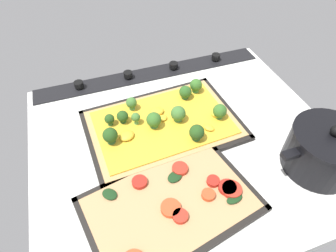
{
  "coord_description": "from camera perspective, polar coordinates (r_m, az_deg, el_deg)",
  "views": [
    {
      "loc": [
        20.11,
        43.79,
        55.29
      ],
      "look_at": [
        4.4,
        -1.09,
        5.55
      ],
      "focal_mm": 30.36,
      "sensor_mm": 36.0,
      "label": 1
    }
  ],
  "objects": [
    {
      "name": "ground_plane",
      "position": [
        0.74,
        3.48,
        -3.51
      ],
      "size": [
        76.76,
        67.06,
        3.0
      ],
      "primitive_type": "cube",
      "color": "silver"
    },
    {
      "name": "stove_control_panel",
      "position": [
        0.94,
        -3.36,
        10.63
      ],
      "size": [
        73.69,
        7.0,
        2.6
      ],
      "color": "black",
      "rests_on": "ground_plane"
    },
    {
      "name": "baking_tray_front",
      "position": [
        0.76,
        -0.99,
        -0.01
      ],
      "size": [
        41.35,
        29.27,
        1.3
      ],
      "color": "black",
      "rests_on": "ground_plane"
    },
    {
      "name": "broccoli_pizza",
      "position": [
        0.75,
        -0.77,
        1.02
      ],
      "size": [
        38.82,
        26.74,
        5.81
      ],
      "color": "tan",
      "rests_on": "baking_tray_front"
    },
    {
      "name": "baking_tray_back",
      "position": [
        0.62,
        0.48,
        -15.63
      ],
      "size": [
        39.13,
        29.95,
        1.3
      ],
      "color": "black",
      "rests_on": "ground_plane"
    },
    {
      "name": "veggie_pizza_back",
      "position": [
        0.62,
        1.09,
        -15.17
      ],
      "size": [
        36.3,
        27.12,
        1.9
      ],
      "color": "tan",
      "rests_on": "baking_tray_back"
    },
    {
      "name": "cooking_pot",
      "position": [
        0.73,
        28.84,
        -4.3
      ],
      "size": [
        23.59,
        16.72,
        13.03
      ],
      "color": "black",
      "rests_on": "ground_plane"
    }
  ]
}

